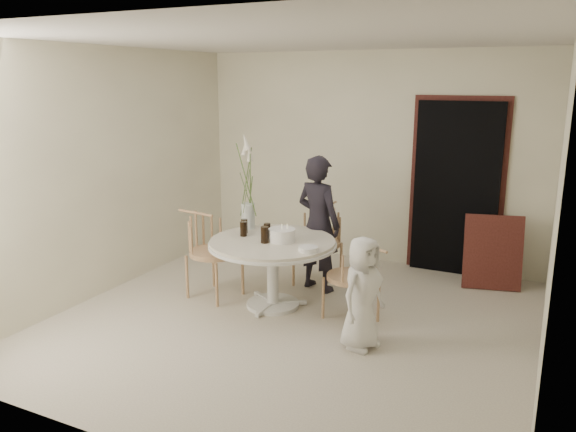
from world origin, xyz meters
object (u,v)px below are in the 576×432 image
at_px(table, 273,250).
at_px(flower_vase, 248,196).
at_px(chair_left, 205,242).
at_px(birthday_cake, 282,235).
at_px(chair_far, 323,233).
at_px(chair_right, 360,272).
at_px(boy, 362,293).
at_px(girl, 318,224).

distance_m(table, flower_vase, 0.73).
bearing_deg(chair_left, flower_vase, -41.15).
bearing_deg(birthday_cake, chair_far, 86.59).
bearing_deg(chair_right, table, -64.95).
relative_size(boy, flower_vase, 0.98).
distance_m(boy, flower_vase, 1.88).
distance_m(chair_right, girl, 1.05).
relative_size(table, boy, 1.29).
bearing_deg(girl, boy, 144.42).
height_order(chair_right, flower_vase, flower_vase).
xyz_separation_m(chair_right, chair_left, (-1.80, 0.03, 0.06)).
height_order(chair_left, boy, boy).
bearing_deg(chair_left, birthday_cake, -80.67).
bearing_deg(table, birthday_cake, -0.87).
bearing_deg(chair_far, birthday_cake, -90.59).
height_order(chair_far, flower_vase, flower_vase).
relative_size(chair_far, girl, 0.59).
bearing_deg(flower_vase, birthday_cake, -28.12).
relative_size(chair_left, girl, 0.61).
bearing_deg(chair_far, chair_right, -48.45).
height_order(boy, birthday_cake, boy).
distance_m(chair_far, boy, 1.75).
bearing_deg(chair_left, chair_right, -82.03).
bearing_deg(flower_vase, chair_far, 46.48).
xyz_separation_m(boy, birthday_cake, (-1.03, 0.48, 0.28)).
distance_m(chair_far, chair_left, 1.39).
bearing_deg(boy, chair_left, 94.45).
bearing_deg(girl, table, 87.65).
bearing_deg(girl, chair_far, -61.42).
height_order(table, chair_far, chair_far).
bearing_deg(table, girl, 71.40).
bearing_deg(flower_vase, chair_right, -13.35).
height_order(girl, birthday_cake, girl).
distance_m(table, chair_far, 0.98).
height_order(chair_right, boy, boy).
relative_size(table, birthday_cake, 4.84).
relative_size(chair_far, boy, 0.88).
relative_size(chair_far, flower_vase, 0.87).
distance_m(table, chair_left, 0.83).
bearing_deg(chair_right, flower_vase, -76.16).
xyz_separation_m(chair_left, flower_vase, (0.37, 0.31, 0.49)).
distance_m(boy, birthday_cake, 1.17).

